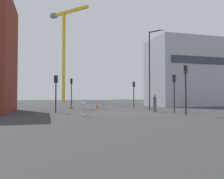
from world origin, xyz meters
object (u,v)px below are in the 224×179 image
at_px(traffic_light_island, 56,87).
at_px(traffic_cone_on_verge, 71,106).
at_px(traffic_light_far, 174,87).
at_px(pedestrian_walking, 155,102).
at_px(streetlamp_tall, 151,64).
at_px(traffic_light_near, 186,82).
at_px(construction_crane, 64,44).
at_px(traffic_light_crosswalk, 134,90).
at_px(traffic_cone_by_barrier, 97,106).
at_px(traffic_light_verge, 71,88).

xyz_separation_m(traffic_light_island, traffic_cone_on_verge, (2.23, 7.93, -2.11)).
height_order(traffic_light_far, pedestrian_walking, traffic_light_far).
distance_m(pedestrian_walking, traffic_cone_on_verge, 11.96).
relative_size(streetlamp_tall, traffic_light_far, 2.47).
xyz_separation_m(streetlamp_tall, traffic_cone_on_verge, (-8.17, 6.90, -4.84)).
height_order(traffic_light_near, pedestrian_walking, traffic_light_near).
distance_m(construction_crane, traffic_light_island, 43.30).
relative_size(streetlamp_tall, traffic_light_crosswalk, 2.52).
height_order(traffic_light_island, traffic_cone_by_barrier, traffic_light_island).
distance_m(traffic_light_island, traffic_cone_on_verge, 8.51).
xyz_separation_m(traffic_light_near, pedestrian_walking, (-0.67, 4.35, -1.76)).
relative_size(streetlamp_tall, traffic_cone_by_barrier, 16.28).
bearing_deg(traffic_light_far, traffic_light_near, -101.03).
xyz_separation_m(construction_crane, traffic_light_verge, (-1.11, -31.12, -13.11)).
bearing_deg(traffic_light_far, traffic_light_verge, 122.61).
xyz_separation_m(construction_crane, traffic_light_crosswalk, (6.78, -34.80, -13.43)).
height_order(streetlamp_tall, traffic_cone_on_verge, streetlamp_tall).
distance_m(traffic_light_crosswalk, traffic_light_island, 12.07).
height_order(construction_crane, pedestrian_walking, construction_crane).
relative_size(traffic_light_island, traffic_cone_on_verge, 5.41).
xyz_separation_m(streetlamp_tall, traffic_cone_by_barrier, (-4.72, 7.01, -4.89)).
xyz_separation_m(construction_crane, traffic_light_near, (6.71, -46.82, -13.06)).
height_order(traffic_light_island, traffic_light_far, traffic_light_far).
relative_size(traffic_light_far, traffic_cone_on_verge, 5.49).
height_order(traffic_light_far, traffic_cone_by_barrier, traffic_light_far).
relative_size(traffic_light_near, pedestrian_walking, 2.39).
xyz_separation_m(traffic_light_verge, traffic_light_crosswalk, (7.89, -3.68, -0.32)).
bearing_deg(traffic_light_verge, pedestrian_walking, -57.80).
bearing_deg(traffic_light_far, streetlamp_tall, 95.45).
distance_m(streetlamp_tall, traffic_light_near, 7.24).
bearing_deg(traffic_light_far, traffic_cone_by_barrier, 114.59).
height_order(traffic_light_near, traffic_cone_on_verge, traffic_light_near).
xyz_separation_m(traffic_light_far, traffic_cone_on_verge, (-8.57, 11.07, -2.14)).
distance_m(traffic_light_verge, traffic_light_near, 17.54).
height_order(streetlamp_tall, pedestrian_walking, streetlamp_tall).
bearing_deg(construction_crane, traffic_light_island, -94.97).
bearing_deg(pedestrian_walking, traffic_cone_by_barrier, 112.46).
xyz_separation_m(traffic_cone_by_barrier, traffic_cone_on_verge, (-3.45, -0.11, 0.05)).
height_order(traffic_light_island, traffic_cone_on_verge, traffic_light_island).
height_order(traffic_light_verge, pedestrian_walking, traffic_light_verge).
bearing_deg(construction_crane, traffic_cone_on_verge, -92.32).
bearing_deg(traffic_light_near, streetlamp_tall, 88.97).
distance_m(streetlamp_tall, traffic_cone_by_barrier, 9.76).
relative_size(traffic_light_crosswalk, traffic_light_island, 0.99).
bearing_deg(traffic_light_island, pedestrian_walking, -8.60).
distance_m(traffic_light_crosswalk, traffic_light_far, 9.36).
bearing_deg(traffic_light_crosswalk, construction_crane, 101.03).
bearing_deg(construction_crane, pedestrian_walking, -81.91).
bearing_deg(traffic_light_near, construction_crane, 98.15).
bearing_deg(traffic_cone_by_barrier, traffic_light_crosswalk, -21.34).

